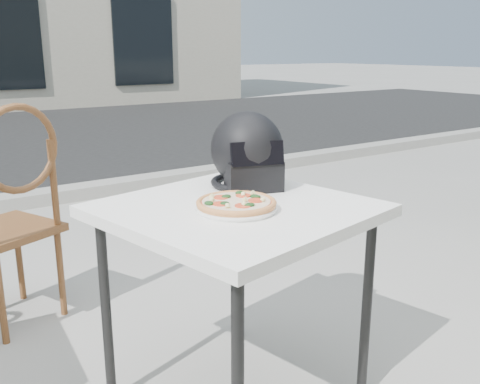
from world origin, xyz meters
TOP-DOWN VIEW (x-y plane):
  - ground at (0.00, 0.00)m, footprint 80.00×80.00m
  - curb at (0.00, 3.00)m, footprint 30.00×0.25m
  - cafe_table_main at (0.16, -0.36)m, footprint 1.02×1.02m
  - plate at (0.12, -0.42)m, footprint 0.35×0.35m
  - pizza at (0.12, -0.42)m, footprint 0.38×0.38m
  - helmet at (0.36, -0.16)m, footprint 0.38×0.39m
  - cafe_chair_main at (-0.39, 0.77)m, footprint 0.57×0.57m

SIDE VIEW (x-z plane):
  - ground at x=0.00m, z-range 0.00..0.00m
  - curb at x=0.00m, z-range 0.00..0.12m
  - cafe_chair_main at x=-0.39m, z-range 0.06..1.20m
  - cafe_table_main at x=0.16m, z-range 0.34..1.16m
  - plate at x=0.12m, z-range 0.82..0.84m
  - pizza at x=0.12m, z-range 0.83..0.87m
  - helmet at x=0.36m, z-range 0.80..1.11m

